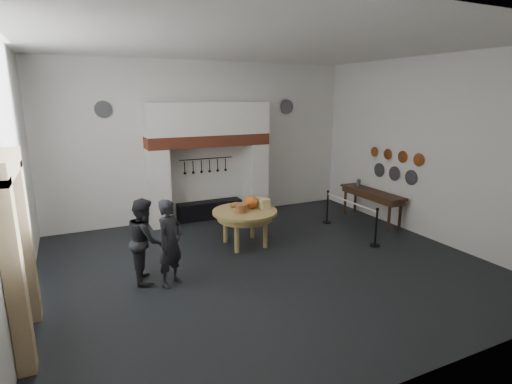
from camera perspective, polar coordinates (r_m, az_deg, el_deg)
name	(u,v)px	position (r m, az deg, el deg)	size (l,w,h in m)	color
floor	(266,264)	(8.75, 1.41, -10.29)	(9.00, 8.00, 0.02)	black
ceiling	(267,44)	(8.06, 1.61, 20.41)	(9.00, 8.00, 0.02)	silver
wall_back	(205,141)	(11.78, -7.34, 7.21)	(9.00, 0.02, 4.50)	silver
wall_front	(423,212)	(4.95, 22.79, -2.68)	(9.00, 0.02, 4.50)	silver
wall_left	(9,181)	(7.32, -31.84, 1.33)	(0.02, 8.00, 4.50)	silver
wall_right	(428,149)	(10.88, 23.30, 5.68)	(0.02, 8.00, 4.50)	silver
chimney_pier_left	(159,188)	(11.28, -13.74, 0.57)	(0.55, 0.70, 2.15)	silver
chimney_pier_right	(256,179)	(12.18, -0.05, 1.93)	(0.55, 0.70, 2.15)	silver
hearth_brick_band	(209,140)	(11.45, -6.80, 7.34)	(3.50, 0.72, 0.32)	#9E442B
chimney_hood	(208,118)	(11.40, -6.89, 10.38)	(3.50, 0.70, 0.90)	silver
iron_range	(210,210)	(11.91, -6.63, -2.53)	(1.90, 0.45, 0.50)	black
utensil_rail	(206,159)	(11.77, -7.14, 4.75)	(0.02, 0.02, 1.60)	black
door_recess	(13,264)	(6.62, -31.38, -8.80)	(0.04, 1.10, 2.50)	black
door_jamb_near	(15,280)	(5.94, -31.21, -10.71)	(0.22, 0.30, 2.60)	tan
door_jamb_far	(24,244)	(7.25, -30.20, -6.38)	(0.22, 0.30, 2.60)	tan
door_lintel	(6,165)	(6.26, -32.14, 3.27)	(0.22, 1.70, 0.30)	tan
wall_plaque	(23,208)	(8.22, -30.36, -1.99)	(0.05, 0.34, 0.44)	gold
work_table	(245,212)	(9.55, -1.60, -2.84)	(1.55, 1.55, 0.07)	#A88D4F
pumpkin	(251,202)	(9.67, -0.76, -1.46)	(0.36, 0.36, 0.31)	#D0541D
cheese_block_big	(265,204)	(9.67, 1.23, -1.67)	(0.22, 0.22, 0.24)	#D5CF7F
cheese_block_small	(258,202)	(9.93, 0.35, -1.39)	(0.18, 0.18, 0.20)	#DBC183
wicker_basket	(242,208)	(9.32, -2.08, -2.33)	(0.32, 0.32, 0.22)	#A0633A
bread_loaf	(235,205)	(9.80, -2.96, -1.82)	(0.31, 0.18, 0.13)	#A8613B
visitor_near	(170,243)	(7.75, -12.15, -7.11)	(0.62, 0.40, 1.69)	black
visitor_far	(145,240)	(8.06, -15.59, -6.62)	(0.80, 0.63, 1.66)	black
side_table	(372,192)	(11.84, 16.23, 0.01)	(0.55, 2.20, 0.06)	#372314
pewter_jug	(358,183)	(12.25, 14.43, 1.25)	(0.12, 0.12, 0.22)	#4D4D53
copper_pan_a	(419,160)	(11.02, 22.25, 4.28)	(0.34, 0.34, 0.03)	#C6662D
copper_pan_b	(403,157)	(11.39, 20.23, 4.74)	(0.32, 0.32, 0.03)	#C6662D
copper_pan_c	(388,154)	(11.78, 18.34, 5.15)	(0.30, 0.30, 0.03)	#C6662D
copper_pan_d	(374,152)	(12.18, 16.57, 5.54)	(0.28, 0.28, 0.03)	#C6662D
pewter_plate_left	(411,178)	(11.24, 21.28, 1.94)	(0.40, 0.40, 0.03)	#4C4C51
pewter_plate_mid	(394,174)	(11.65, 19.16, 2.50)	(0.40, 0.40, 0.03)	#4C4C51
pewter_plate_right	(379,170)	(12.08, 17.19, 3.02)	(0.40, 0.40, 0.03)	#4C4C51
pewter_plate_back_left	(103,109)	(11.15, -20.99, 10.97)	(0.44, 0.44, 0.03)	#4C4C51
pewter_plate_back_right	(287,107)	(12.77, 4.44, 12.04)	(0.44, 0.44, 0.03)	#4C4C51
barrier_post_near	(376,228)	(10.02, 16.78, -4.97)	(0.05, 0.05, 0.90)	black
barrier_post_far	(327,208)	(11.51, 10.17, -2.20)	(0.05, 0.05, 0.90)	black
barrier_rope	(351,202)	(10.64, 13.36, -1.43)	(0.04, 0.04, 2.00)	white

